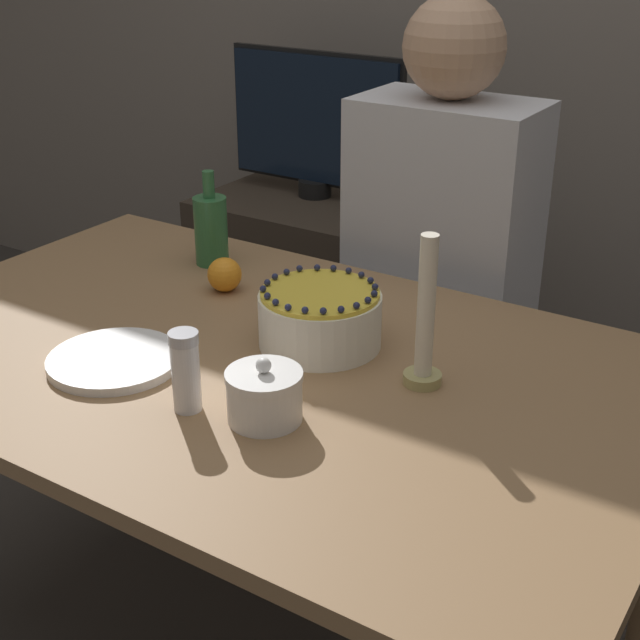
% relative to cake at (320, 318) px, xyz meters
% --- Properties ---
extents(dining_table, '(1.46, 0.91, 0.73)m').
position_rel_cake_xyz_m(dining_table, '(-0.08, -0.10, -0.16)').
color(dining_table, '#936D47').
rests_on(dining_table, ground_plane).
extents(cake, '(0.22, 0.22, 0.12)m').
position_rel_cake_xyz_m(cake, '(0.00, 0.00, 0.00)').
color(cake, white).
rests_on(cake, dining_table).
extents(sugar_bowl, '(0.12, 0.12, 0.10)m').
position_rel_cake_xyz_m(sugar_bowl, '(0.07, -0.26, -0.01)').
color(sugar_bowl, white).
rests_on(sugar_bowl, dining_table).
extents(sugar_shaker, '(0.05, 0.05, 0.13)m').
position_rel_cake_xyz_m(sugar_shaker, '(-0.05, -0.30, 0.02)').
color(sugar_shaker, white).
rests_on(sugar_shaker, dining_table).
extents(plate_stack, '(0.23, 0.23, 0.02)m').
position_rel_cake_xyz_m(plate_stack, '(-0.25, -0.26, -0.04)').
color(plate_stack, white).
rests_on(plate_stack, dining_table).
extents(candle, '(0.06, 0.06, 0.26)m').
position_rel_cake_xyz_m(candle, '(0.22, -0.03, 0.05)').
color(candle, tan).
rests_on(candle, dining_table).
extents(bottle, '(0.07, 0.07, 0.21)m').
position_rel_cake_xyz_m(bottle, '(-0.41, 0.21, 0.03)').
color(bottle, '#2D6638').
rests_on(bottle, dining_table).
extents(orange_fruit_0, '(0.07, 0.07, 0.07)m').
position_rel_cake_xyz_m(orange_fruit_0, '(-0.30, 0.10, -0.02)').
color(orange_fruit_0, orange).
rests_on(orange_fruit_0, dining_table).
extents(person_man_blue_shirt, '(0.40, 0.34, 1.28)m').
position_rel_cake_xyz_m(person_man_blue_shirt, '(-0.03, 0.56, -0.21)').
color(person_man_blue_shirt, '#2D2D38').
rests_on(person_man_blue_shirt, ground_plane).
extents(side_cabinet, '(0.61, 0.54, 0.64)m').
position_rel_cake_xyz_m(side_cabinet, '(-0.66, 0.99, -0.46)').
color(side_cabinet, '#382D23').
rests_on(side_cabinet, ground_plane).
extents(tv_monitor, '(0.58, 0.10, 0.43)m').
position_rel_cake_xyz_m(tv_monitor, '(-0.66, 0.99, 0.08)').
color(tv_monitor, black).
rests_on(tv_monitor, side_cabinet).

